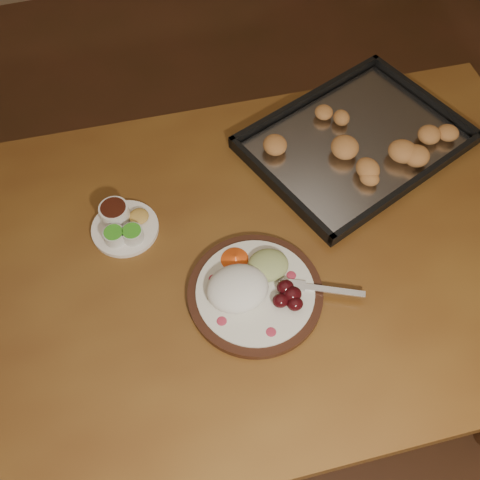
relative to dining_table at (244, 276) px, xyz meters
name	(u,v)px	position (x,y,z in m)	size (l,w,h in m)	color
ground	(178,307)	(-0.16, 0.29, -0.65)	(4.00, 4.00, 0.00)	#592F1E
dining_table	(244,276)	(0.00, 0.00, 0.00)	(1.54, 0.97, 0.75)	brown
dinner_plate	(252,288)	(-0.01, -0.09, 0.12)	(0.35, 0.27, 0.06)	#32170D
condiment_saucer	(122,224)	(-0.24, 0.14, 0.11)	(0.15, 0.15, 0.05)	white
baking_tray	(356,140)	(0.35, 0.22, 0.11)	(0.60, 0.52, 0.05)	black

